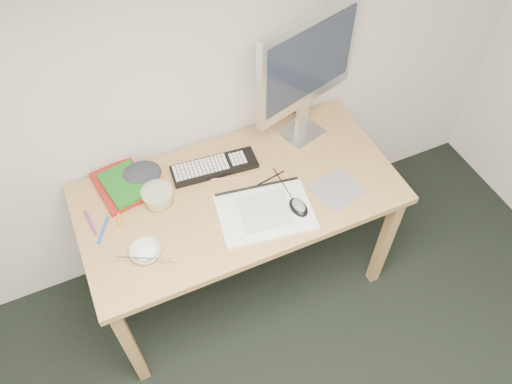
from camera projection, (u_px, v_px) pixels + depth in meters
desk at (240, 203)px, 2.25m from camera, size 1.40×0.70×0.75m
mousepad at (337, 189)px, 2.19m from camera, size 0.24×0.22×0.00m
sketchpad at (265, 212)px, 2.11m from camera, size 0.43×0.34×0.01m
keyboard at (214, 167)px, 2.26m from camera, size 0.40×0.16×0.02m
monitor at (307, 65)px, 2.10m from camera, size 0.53×0.21×0.63m
mouse at (299, 206)px, 2.10m from camera, size 0.08×0.11×0.04m
rice_bowl at (146, 252)px, 1.97m from camera, size 0.13×0.13×0.04m
chopsticks at (145, 258)px, 1.93m from camera, size 0.21×0.12×0.02m
fruit_tub at (158, 196)px, 2.13m from camera, size 0.16×0.16×0.07m
book_red at (121, 186)px, 2.19m from camera, size 0.23×0.29×0.03m
book_green at (125, 184)px, 2.16m from camera, size 0.20×0.25×0.02m
cloth_lump at (141, 174)px, 2.21m from camera, size 0.16×0.14×0.06m
pencil_pink at (226, 178)px, 2.23m from camera, size 0.18×0.07×0.01m
pencil_tan at (227, 182)px, 2.21m from camera, size 0.15×0.07×0.01m
pencil_black at (268, 180)px, 2.22m from camera, size 0.17×0.04×0.01m
marker_blue at (103, 230)px, 2.05m from camera, size 0.08×0.12×0.01m
marker_orange at (118, 215)px, 2.10m from camera, size 0.03×0.13×0.01m
marker_purple at (90, 222)px, 2.07m from camera, size 0.03×0.14×0.01m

